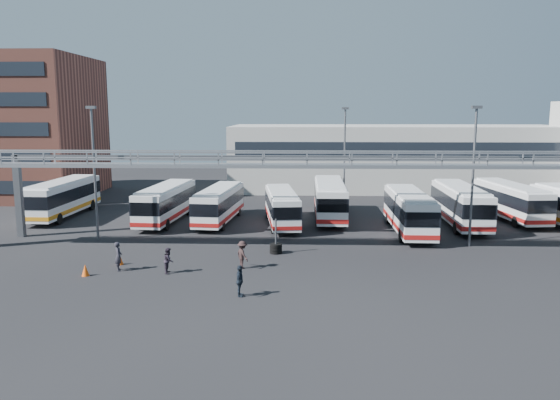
{
  "coord_description": "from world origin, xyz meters",
  "views": [
    {
      "loc": [
        -0.57,
        -32.5,
        9.81
      ],
      "look_at": [
        -1.89,
        6.0,
        3.53
      ],
      "focal_mm": 35.0,
      "sensor_mm": 36.0,
      "label": 1
    }
  ],
  "objects_px": {
    "bus_2": "(166,202)",
    "pedestrian_b": "(169,260)",
    "bus_7": "(460,204)",
    "cone_left": "(85,270)",
    "light_pole_left": "(94,166)",
    "cone_right": "(120,259)",
    "light_pole_back": "(345,153)",
    "pedestrian_a": "(118,256)",
    "bus_3": "(219,203)",
    "pedestrian_c": "(243,255)",
    "light_pole_mid": "(473,169)",
    "bus_5": "(330,198)",
    "bus_4": "(282,206)",
    "bus_6": "(409,210)",
    "bus_0": "(63,197)",
    "tire_stack": "(276,247)",
    "pedestrian_d": "(240,281)"
  },
  "relations": [
    {
      "from": "light_pole_mid",
      "to": "pedestrian_a",
      "type": "bearing_deg",
      "value": -163.56
    },
    {
      "from": "bus_0",
      "to": "bus_5",
      "type": "relative_size",
      "value": 0.99
    },
    {
      "from": "bus_7",
      "to": "cone_right",
      "type": "height_order",
      "value": "bus_7"
    },
    {
      "from": "light_pole_back",
      "to": "bus_7",
      "type": "distance_m",
      "value": 12.63
    },
    {
      "from": "bus_0",
      "to": "pedestrian_c",
      "type": "distance_m",
      "value": 24.81
    },
    {
      "from": "bus_2",
      "to": "bus_3",
      "type": "relative_size",
      "value": 1.05
    },
    {
      "from": "bus_4",
      "to": "bus_6",
      "type": "height_order",
      "value": "bus_6"
    },
    {
      "from": "light_pole_back",
      "to": "tire_stack",
      "type": "xyz_separation_m",
      "value": [
        -6.13,
        -17.5,
        -5.31
      ]
    },
    {
      "from": "light_pole_left",
      "to": "light_pole_back",
      "type": "xyz_separation_m",
      "value": [
        20.0,
        14.0,
        0.0
      ]
    },
    {
      "from": "light_pole_left",
      "to": "pedestrian_d",
      "type": "height_order",
      "value": "light_pole_left"
    },
    {
      "from": "light_pole_back",
      "to": "tire_stack",
      "type": "height_order",
      "value": "light_pole_back"
    },
    {
      "from": "light_pole_back",
      "to": "pedestrian_b",
      "type": "distance_m",
      "value": 26.13
    },
    {
      "from": "bus_2",
      "to": "pedestrian_b",
      "type": "height_order",
      "value": "bus_2"
    },
    {
      "from": "bus_2",
      "to": "pedestrian_c",
      "type": "distance_m",
      "value": 16.62
    },
    {
      "from": "bus_4",
      "to": "light_pole_mid",
      "type": "bearing_deg",
      "value": -33.69
    },
    {
      "from": "light_pole_mid",
      "to": "pedestrian_b",
      "type": "bearing_deg",
      "value": -160.14
    },
    {
      "from": "bus_0",
      "to": "bus_2",
      "type": "bearing_deg",
      "value": -9.94
    },
    {
      "from": "light_pole_left",
      "to": "pedestrian_b",
      "type": "distance_m",
      "value": 12.3
    },
    {
      "from": "light_pole_mid",
      "to": "bus_4",
      "type": "height_order",
      "value": "light_pole_mid"
    },
    {
      "from": "light_pole_left",
      "to": "bus_0",
      "type": "height_order",
      "value": "light_pole_left"
    },
    {
      "from": "light_pole_left",
      "to": "pedestrian_c",
      "type": "height_order",
      "value": "light_pole_left"
    },
    {
      "from": "bus_2",
      "to": "tire_stack",
      "type": "height_order",
      "value": "bus_2"
    },
    {
      "from": "bus_3",
      "to": "pedestrian_b",
      "type": "height_order",
      "value": "bus_3"
    },
    {
      "from": "bus_7",
      "to": "pedestrian_d",
      "type": "height_order",
      "value": "bus_7"
    },
    {
      "from": "pedestrian_b",
      "to": "tire_stack",
      "type": "bearing_deg",
      "value": -55.86
    },
    {
      "from": "pedestrian_c",
      "to": "cone_left",
      "type": "xyz_separation_m",
      "value": [
        -9.31,
        -1.94,
        -0.52
      ]
    },
    {
      "from": "bus_2",
      "to": "pedestrian_d",
      "type": "relative_size",
      "value": 6.4
    },
    {
      "from": "light_pole_left",
      "to": "cone_right",
      "type": "height_order",
      "value": "light_pole_left"
    },
    {
      "from": "pedestrian_a",
      "to": "bus_7",
      "type": "bearing_deg",
      "value": -77.1
    },
    {
      "from": "light_pole_back",
      "to": "pedestrian_b",
      "type": "bearing_deg",
      "value": -119.16
    },
    {
      "from": "bus_7",
      "to": "pedestrian_a",
      "type": "relative_size",
      "value": 6.26
    },
    {
      "from": "pedestrian_a",
      "to": "bus_3",
      "type": "bearing_deg",
      "value": -32.45
    },
    {
      "from": "bus_3",
      "to": "bus_5",
      "type": "relative_size",
      "value": 0.92
    },
    {
      "from": "bus_2",
      "to": "pedestrian_d",
      "type": "distance_m",
      "value": 21.54
    },
    {
      "from": "bus_3",
      "to": "pedestrian_d",
      "type": "bearing_deg",
      "value": -73.15
    },
    {
      "from": "light_pole_back",
      "to": "bus_2",
      "type": "bearing_deg",
      "value": -157.2
    },
    {
      "from": "bus_5",
      "to": "pedestrian_a",
      "type": "xyz_separation_m",
      "value": [
        -14.04,
        -17.0,
        -1.01
      ]
    },
    {
      "from": "pedestrian_a",
      "to": "pedestrian_b",
      "type": "relative_size",
      "value": 1.16
    },
    {
      "from": "bus_4",
      "to": "bus_2",
      "type": "bearing_deg",
      "value": 167.67
    },
    {
      "from": "light_pole_mid",
      "to": "cone_right",
      "type": "xyz_separation_m",
      "value": [
        -24.1,
        -5.7,
        -5.38
      ]
    },
    {
      "from": "cone_right",
      "to": "tire_stack",
      "type": "bearing_deg",
      "value": 17.78
    },
    {
      "from": "bus_5",
      "to": "pedestrian_b",
      "type": "relative_size",
      "value": 7.24
    },
    {
      "from": "pedestrian_b",
      "to": "bus_7",
      "type": "bearing_deg",
      "value": -59.2
    },
    {
      "from": "bus_7",
      "to": "cone_left",
      "type": "height_order",
      "value": "bus_7"
    },
    {
      "from": "bus_3",
      "to": "cone_left",
      "type": "relative_size",
      "value": 14.65
    },
    {
      "from": "light_pole_left",
      "to": "bus_0",
      "type": "bearing_deg",
      "value": 125.66
    },
    {
      "from": "bus_6",
      "to": "cone_right",
      "type": "distance_m",
      "value": 22.97
    },
    {
      "from": "light_pole_mid",
      "to": "bus_4",
      "type": "xyz_separation_m",
      "value": [
        -14.01,
        7.11,
        -4.04
      ]
    },
    {
      "from": "cone_left",
      "to": "pedestrian_c",
      "type": "bearing_deg",
      "value": 11.78
    },
    {
      "from": "bus_3",
      "to": "cone_right",
      "type": "distance_m",
      "value": 14.52
    }
  ]
}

